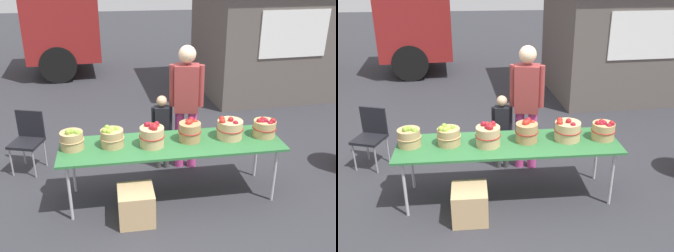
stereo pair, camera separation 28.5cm
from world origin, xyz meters
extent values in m
plane|color=#2D2D33|center=(0.00, 0.00, 0.00)|extent=(40.00, 40.00, 0.00)
cube|color=#2D6B38|center=(0.00, 0.00, 0.73)|extent=(2.70, 0.76, 0.03)
cylinder|color=#B2B2B7|center=(-1.23, -0.30, 0.36)|extent=(0.04, 0.04, 0.72)
cylinder|color=#B2B2B7|center=(1.23, -0.30, 0.36)|extent=(0.04, 0.04, 0.72)
cylinder|color=#B2B2B7|center=(-1.23, 0.30, 0.36)|extent=(0.04, 0.04, 0.72)
cylinder|color=#B2B2B7|center=(1.23, 0.30, 0.36)|extent=(0.04, 0.04, 0.72)
cylinder|color=tan|center=(-1.18, 0.05, 0.86)|extent=(0.27, 0.27, 0.21)
torus|color=tan|center=(-1.18, 0.05, 0.87)|extent=(0.29, 0.29, 0.01)
sphere|color=#7AA833|center=(-1.17, 0.04, 0.98)|extent=(0.07, 0.07, 0.07)
sphere|color=#9EC647|center=(-1.20, 0.06, 0.97)|extent=(0.07, 0.07, 0.07)
sphere|color=#7AA833|center=(-1.21, 0.01, 0.98)|extent=(0.07, 0.07, 0.07)
sphere|color=#7AA833|center=(-1.10, 0.01, 0.96)|extent=(0.08, 0.08, 0.08)
cylinder|color=tan|center=(-0.71, 0.05, 0.85)|extent=(0.27, 0.27, 0.21)
torus|color=tan|center=(-0.71, 0.05, 0.86)|extent=(0.29, 0.29, 0.01)
sphere|color=#7AA833|center=(-0.77, 0.13, 0.96)|extent=(0.07, 0.07, 0.07)
sphere|color=#7AA833|center=(-0.72, 0.05, 0.96)|extent=(0.07, 0.07, 0.07)
sphere|color=#8CB738|center=(-0.79, 0.01, 0.97)|extent=(0.08, 0.08, 0.08)
sphere|color=#9EC647|center=(-0.72, 0.04, 0.97)|extent=(0.07, 0.07, 0.07)
sphere|color=#7AA833|center=(-0.67, 0.06, 0.96)|extent=(0.07, 0.07, 0.07)
sphere|color=#8CB738|center=(-0.75, -0.02, 0.97)|extent=(0.07, 0.07, 0.07)
sphere|color=#8CB738|center=(-0.71, 0.04, 0.95)|extent=(0.06, 0.06, 0.06)
cylinder|color=tan|center=(-0.25, -0.02, 0.87)|extent=(0.29, 0.29, 0.24)
torus|color=maroon|center=(-0.25, -0.02, 0.88)|extent=(0.31, 0.31, 0.01)
sphere|color=maroon|center=(-0.21, 0.00, 1.00)|extent=(0.08, 0.08, 0.08)
sphere|color=maroon|center=(-0.25, -0.06, 0.99)|extent=(0.08, 0.08, 0.08)
sphere|color=#B22319|center=(-0.18, 0.02, 0.97)|extent=(0.07, 0.07, 0.07)
sphere|color=maroon|center=(-0.22, -0.09, 1.01)|extent=(0.08, 0.08, 0.08)
sphere|color=#B22319|center=(-0.26, 0.05, 0.99)|extent=(0.07, 0.07, 0.07)
sphere|color=maroon|center=(-0.18, 0.02, 1.01)|extent=(0.06, 0.06, 0.06)
sphere|color=maroon|center=(-0.30, 0.03, 1.01)|extent=(0.07, 0.07, 0.07)
cylinder|color=#A87F51|center=(0.23, 0.05, 0.87)|extent=(0.27, 0.27, 0.23)
torus|color=maroon|center=(0.23, 0.05, 0.88)|extent=(0.29, 0.29, 0.01)
sphere|color=maroon|center=(0.22, 0.12, 0.97)|extent=(0.07, 0.07, 0.07)
sphere|color=#B22319|center=(0.25, 0.08, 0.99)|extent=(0.08, 0.08, 0.08)
sphere|color=maroon|center=(0.26, 0.10, 1.00)|extent=(0.08, 0.08, 0.08)
sphere|color=#B22319|center=(0.23, 0.04, 1.00)|extent=(0.07, 0.07, 0.07)
sphere|color=#B22319|center=(0.20, 0.03, 0.99)|extent=(0.07, 0.07, 0.07)
sphere|color=#B22319|center=(0.31, 0.09, 0.97)|extent=(0.07, 0.07, 0.07)
cylinder|color=tan|center=(0.74, 0.05, 0.86)|extent=(0.31, 0.31, 0.23)
torus|color=maroon|center=(0.74, 0.05, 0.88)|extent=(0.33, 0.33, 0.01)
sphere|color=#B22319|center=(0.65, 0.11, 0.98)|extent=(0.07, 0.07, 0.07)
sphere|color=#B22319|center=(0.62, 0.01, 0.99)|extent=(0.08, 0.08, 0.08)
sphere|color=maroon|center=(0.78, -0.04, 0.98)|extent=(0.07, 0.07, 0.07)
sphere|color=maroon|center=(0.74, 0.04, 1.00)|extent=(0.07, 0.07, 0.07)
cylinder|color=tan|center=(1.18, 0.03, 0.85)|extent=(0.28, 0.28, 0.21)
torus|color=maroon|center=(1.18, 0.03, 0.86)|extent=(0.30, 0.30, 0.01)
sphere|color=maroon|center=(1.14, 0.01, 0.95)|extent=(0.08, 0.08, 0.08)
sphere|color=maroon|center=(1.17, 0.01, 0.96)|extent=(0.08, 0.08, 0.08)
sphere|color=maroon|center=(1.22, -0.05, 0.95)|extent=(0.07, 0.07, 0.07)
sphere|color=maroon|center=(1.26, -0.03, 0.97)|extent=(0.07, 0.07, 0.07)
sphere|color=maroon|center=(1.19, 0.01, 0.95)|extent=(0.07, 0.07, 0.07)
sphere|color=maroon|center=(1.15, 0.04, 0.97)|extent=(0.07, 0.07, 0.07)
sphere|color=maroon|center=(1.10, 0.01, 0.97)|extent=(0.06, 0.06, 0.06)
cylinder|color=#CC3F8C|center=(0.42, 0.72, 0.44)|extent=(0.13, 0.13, 0.87)
cylinder|color=#CC3F8C|center=(0.24, 0.76, 0.44)|extent=(0.13, 0.13, 0.87)
cube|color=maroon|center=(0.33, 0.74, 1.20)|extent=(0.37, 0.30, 0.65)
sphere|color=beige|center=(0.33, 0.74, 1.66)|extent=(0.24, 0.24, 0.24)
cylinder|color=maroon|center=(0.51, 0.70, 1.23)|extent=(0.09, 0.09, 0.58)
cylinder|color=maroon|center=(0.14, 0.78, 1.23)|extent=(0.09, 0.09, 0.58)
cylinder|color=#3F3F3F|center=(0.04, 0.75, 0.27)|extent=(0.08, 0.08, 0.54)
cylinder|color=#3F3F3F|center=(-0.07, 0.76, 0.27)|extent=(0.08, 0.08, 0.54)
cube|color=black|center=(-0.01, 0.75, 0.74)|extent=(0.21, 0.16, 0.40)
sphere|color=tan|center=(-0.01, 0.75, 1.03)|extent=(0.15, 0.15, 0.15)
cylinder|color=black|center=(0.10, 0.74, 0.76)|extent=(0.06, 0.06, 0.36)
cylinder|color=black|center=(-0.13, 0.76, 0.76)|extent=(0.06, 0.06, 0.36)
cube|color=maroon|center=(-1.82, 6.34, 1.25)|extent=(1.95, 2.22, 1.60)
cube|color=black|center=(-0.97, 6.40, 1.57)|extent=(0.17, 1.76, 0.80)
cylinder|color=black|center=(-2.05, 7.27, 0.45)|extent=(0.92, 0.34, 0.90)
cylinder|color=black|center=(-1.91, 5.38, 0.45)|extent=(0.92, 0.34, 0.90)
cube|color=#59514C|center=(2.93, 4.00, 1.30)|extent=(3.12, 2.55, 2.60)
cube|color=white|center=(2.86, 2.79, 1.50)|extent=(1.40, 0.11, 0.90)
cube|color=black|center=(-1.91, 0.95, 0.44)|extent=(0.50, 0.50, 0.04)
cube|color=black|center=(-1.85, 1.13, 0.66)|extent=(0.39, 0.15, 0.40)
cylinder|color=gray|center=(-2.12, 0.85, 0.21)|extent=(0.02, 0.02, 0.42)
cylinder|color=gray|center=(-1.80, 0.74, 0.21)|extent=(0.02, 0.02, 0.42)
cylinder|color=gray|center=(-2.02, 1.17, 0.21)|extent=(0.02, 0.02, 0.42)
cylinder|color=gray|center=(-1.69, 1.06, 0.21)|extent=(0.02, 0.02, 0.42)
cube|color=tan|center=(-0.49, -0.43, 0.20)|extent=(0.41, 0.41, 0.41)
camera|label=1|loc=(-0.71, -4.04, 2.78)|focal=40.30mm
camera|label=2|loc=(-0.42, -4.08, 2.78)|focal=40.30mm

